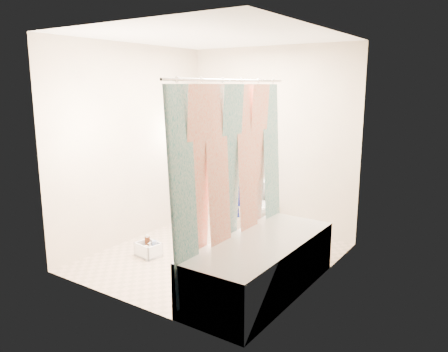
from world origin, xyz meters
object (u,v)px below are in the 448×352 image
Objects in this scene: bathtub at (261,264)px; toilet at (259,207)px; cleaning_caddy at (149,250)px; plumber at (229,176)px.

toilet is (-0.88, 1.51, 0.06)m from bathtub.
cleaning_caddy is at bearing -132.51° from toilet.
plumber is at bearing 81.04° from cleaning_caddy.
cleaning_caddy is (-1.47, 0.02, -0.19)m from bathtub.
toilet is 0.64m from plumber.
plumber is at bearing 134.75° from bathtub.
bathtub is at bearing 8.49° from cleaning_caddy.
toilet is 2.23× the size of cleaning_caddy.
cleaning_caddy is (-0.59, -1.48, -0.26)m from toilet.
cleaning_caddy is (-0.36, -1.09, -0.71)m from plumber.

